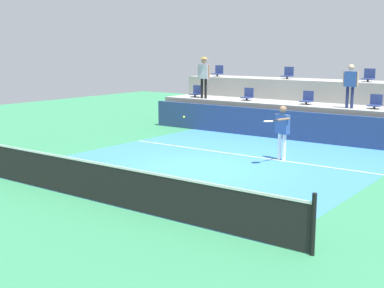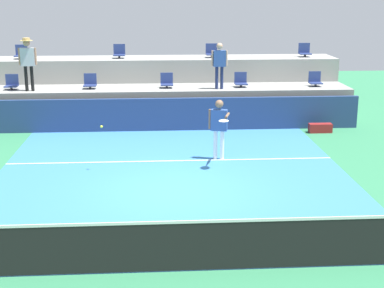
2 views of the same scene
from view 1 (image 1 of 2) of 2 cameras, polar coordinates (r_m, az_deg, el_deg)
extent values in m
plane|color=#2D754C|center=(14.83, 0.75, -2.76)|extent=(40.00, 40.00, 0.00)
cube|color=teal|center=(15.63, 2.90, -2.08)|extent=(9.00, 10.00, 0.01)
cube|color=white|center=(16.79, 5.55, -1.23)|extent=(9.00, 0.06, 0.00)
cylinder|color=black|center=(8.84, 13.19, -8.61)|extent=(0.08, 0.08, 1.07)
cube|color=black|center=(11.80, -10.70, -4.10)|extent=(10.40, 0.01, 0.87)
cube|color=white|center=(11.70, -10.77, -2.02)|extent=(10.40, 0.02, 0.05)
cube|color=navy|center=(19.83, 10.95, 2.01)|extent=(13.00, 0.16, 1.10)
cube|color=gray|center=(20.99, 12.50, 2.61)|extent=(13.00, 1.80, 1.25)
cube|color=gray|center=(22.59, 14.42, 4.15)|extent=(13.00, 1.80, 2.10)
cylinder|color=#2D2D33|center=(23.47, 0.33, 5.31)|extent=(0.08, 0.08, 0.10)
cube|color=navy|center=(23.47, 0.33, 5.48)|extent=(0.44, 0.40, 0.04)
cube|color=navy|center=(23.60, 0.59, 6.02)|extent=(0.44, 0.04, 0.38)
cylinder|color=#2D2D33|center=(22.00, 6.03, 4.92)|extent=(0.08, 0.08, 0.10)
cube|color=navy|center=(21.99, 6.04, 5.10)|extent=(0.44, 0.40, 0.04)
cube|color=navy|center=(22.13, 6.29, 5.67)|extent=(0.44, 0.04, 0.38)
cylinder|color=#2D2D33|center=(20.77, 12.44, 4.41)|extent=(0.08, 0.08, 0.10)
cube|color=navy|center=(20.76, 12.44, 4.60)|extent=(0.44, 0.40, 0.04)
cube|color=navy|center=(20.91, 12.67, 5.21)|extent=(0.44, 0.04, 0.38)
cylinder|color=#2D2D33|center=(19.85, 19.40, 3.80)|extent=(0.08, 0.08, 0.10)
cube|color=navy|center=(19.84, 19.41, 4.00)|extent=(0.44, 0.40, 0.04)
cube|color=navy|center=(19.99, 19.60, 4.64)|extent=(0.44, 0.04, 0.38)
cylinder|color=#2D2D33|center=(24.89, 2.78, 7.55)|extent=(0.08, 0.08, 0.10)
cube|color=navy|center=(24.89, 2.78, 7.71)|extent=(0.44, 0.40, 0.04)
cube|color=navy|center=(25.03, 3.02, 8.21)|extent=(0.44, 0.04, 0.38)
cylinder|color=#2D2D33|center=(23.07, 10.39, 7.17)|extent=(0.08, 0.08, 0.10)
cube|color=navy|center=(23.07, 10.40, 7.35)|extent=(0.44, 0.40, 0.04)
cube|color=navy|center=(23.22, 10.62, 7.88)|extent=(0.44, 0.04, 0.38)
cylinder|color=#2D2D33|center=(21.75, 18.76, 6.61)|extent=(0.08, 0.08, 0.10)
cube|color=navy|center=(21.75, 18.77, 6.80)|extent=(0.44, 0.40, 0.04)
cube|color=navy|center=(21.91, 18.94, 7.36)|extent=(0.44, 0.04, 0.38)
cylinder|color=white|center=(16.23, 9.59, -0.26)|extent=(0.14, 0.14, 0.83)
cylinder|color=white|center=(16.11, 10.09, -0.36)|extent=(0.14, 0.14, 0.83)
cube|color=#2D4C8C|center=(16.05, 9.92, 2.17)|extent=(0.48, 0.29, 0.59)
sphere|color=#846047|center=(16.00, 9.97, 3.77)|extent=(0.28, 0.28, 0.22)
cylinder|color=#846047|center=(16.22, 9.24, 2.34)|extent=(0.09, 0.09, 0.55)
cylinder|color=#846047|center=(15.66, 10.00, 2.68)|extent=(0.21, 0.53, 0.07)
cylinder|color=black|center=(15.40, 9.10, 2.58)|extent=(0.10, 0.26, 0.04)
ellipsoid|color=silver|center=(15.19, 8.38, 2.50)|extent=(0.34, 0.38, 0.03)
cylinder|color=black|center=(22.85, 1.09, 6.12)|extent=(0.12, 0.12, 0.86)
cylinder|color=black|center=(22.74, 1.51, 6.10)|extent=(0.12, 0.12, 0.86)
cube|color=#B2B2B7|center=(22.75, 1.31, 7.95)|extent=(0.47, 0.20, 0.61)
sphere|color=#A87A5B|center=(22.74, 1.31, 9.12)|extent=(0.24, 0.24, 0.23)
cylinder|color=#A87A5B|center=(22.90, 0.74, 8.01)|extent=(0.07, 0.07, 0.57)
cylinder|color=#A87A5B|center=(22.61, 1.88, 7.98)|extent=(0.07, 0.07, 0.57)
cylinder|color=tan|center=(22.74, 1.31, 9.33)|extent=(0.44, 0.44, 0.01)
cylinder|color=tan|center=(22.74, 1.31, 9.44)|extent=(0.25, 0.25, 0.09)
cylinder|color=navy|center=(19.81, 16.68, 4.93)|extent=(0.12, 0.12, 0.78)
cylinder|color=navy|center=(19.76, 17.18, 4.89)|extent=(0.12, 0.12, 0.78)
cube|color=#2D4C8C|center=(19.74, 17.03, 6.84)|extent=(0.43, 0.20, 0.55)
sphere|color=tan|center=(19.72, 17.10, 8.07)|extent=(0.22, 0.22, 0.21)
cylinder|color=tan|center=(19.81, 16.35, 6.93)|extent=(0.07, 0.07, 0.52)
cylinder|color=tan|center=(19.67, 17.73, 6.84)|extent=(0.07, 0.07, 0.52)
sphere|color=#CCE033|center=(16.98, -0.89, 2.99)|extent=(0.07, 0.07, 0.07)
camera|label=2|loc=(8.96, -60.90, 12.86)|focal=52.97mm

